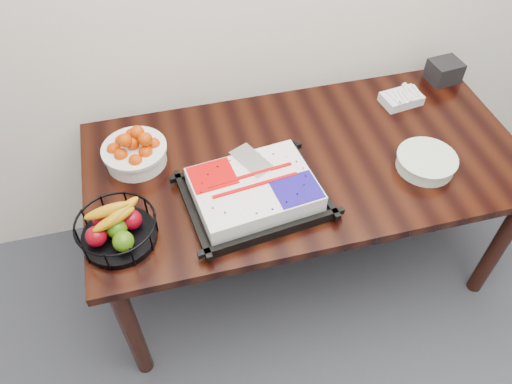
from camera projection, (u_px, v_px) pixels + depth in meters
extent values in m
cube|color=black|center=(306.00, 161.00, 2.06)|extent=(1.80, 0.90, 0.04)
cylinder|color=black|center=(131.00, 329.00, 1.97)|extent=(0.07, 0.07, 0.71)
cylinder|color=black|center=(118.00, 193.00, 2.45)|extent=(0.07, 0.07, 0.71)
cylinder|color=black|center=(499.00, 245.00, 2.24)|extent=(0.07, 0.07, 0.71)
cylinder|color=black|center=(423.00, 137.00, 2.72)|extent=(0.07, 0.07, 0.71)
cube|color=black|center=(254.00, 198.00, 1.89)|extent=(0.55, 0.45, 0.02)
cube|color=white|center=(254.00, 190.00, 1.85)|extent=(0.48, 0.38, 0.08)
cube|color=#BD0404|center=(214.00, 172.00, 1.86)|extent=(0.18, 0.16, 0.00)
cube|color=#160B7F|center=(296.00, 193.00, 1.79)|extent=(0.18, 0.16, 0.00)
cube|color=silver|center=(255.00, 160.00, 1.90)|extent=(0.15, 0.20, 0.00)
cylinder|color=white|center=(136.00, 155.00, 2.01)|extent=(0.24, 0.24, 0.08)
cylinder|color=white|center=(134.00, 149.00, 1.98)|extent=(0.26, 0.26, 0.01)
cylinder|color=black|center=(120.00, 237.00, 1.77)|extent=(0.27, 0.27, 0.03)
torus|color=black|center=(115.00, 223.00, 1.71)|extent=(0.28, 0.28, 0.01)
cylinder|color=white|center=(426.00, 163.00, 1.99)|extent=(0.23, 0.23, 0.05)
cylinder|color=white|center=(428.00, 157.00, 1.97)|extent=(0.24, 0.24, 0.01)
cube|color=silver|center=(401.00, 99.00, 2.27)|extent=(0.19, 0.14, 0.04)
cube|color=black|center=(444.00, 71.00, 2.37)|extent=(0.15, 0.13, 0.10)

